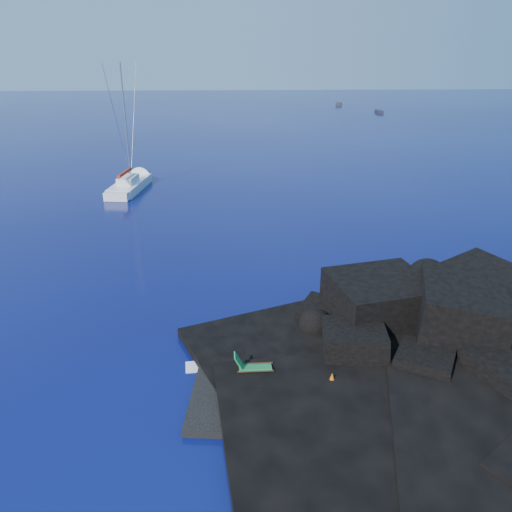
# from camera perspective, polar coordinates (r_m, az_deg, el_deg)

# --- Properties ---
(ground) EXTENTS (400.00, 400.00, 0.00)m
(ground) POSITION_cam_1_polar(r_m,az_deg,el_deg) (22.69, -7.93, -16.42)
(ground) COLOR #04043A
(ground) RESTS_ON ground
(headland) EXTENTS (24.00, 24.00, 3.60)m
(headland) POSITION_cam_1_polar(r_m,az_deg,el_deg) (27.33, 21.42, -10.58)
(headland) COLOR black
(headland) RESTS_ON ground
(beach) EXTENTS (9.08, 6.86, 0.70)m
(beach) POSITION_cam_1_polar(r_m,az_deg,el_deg) (23.13, 3.76, -15.38)
(beach) COLOR black
(beach) RESTS_ON ground
(surf_foam) EXTENTS (10.00, 8.00, 0.06)m
(surf_foam) POSITION_cam_1_polar(r_m,az_deg,el_deg) (26.87, 3.70, -9.49)
(surf_foam) COLOR white
(surf_foam) RESTS_ON ground
(sailboat) EXTENTS (4.27, 12.99, 13.38)m
(sailboat) POSITION_cam_1_polar(r_m,az_deg,el_deg) (57.78, -14.15, 7.37)
(sailboat) COLOR white
(sailboat) RESTS_ON ground
(deck_chair) EXTENTS (1.72, 0.77, 1.18)m
(deck_chair) POSITION_cam_1_polar(r_m,az_deg,el_deg) (23.31, -0.08, -12.15)
(deck_chair) COLOR #1B7B3C
(deck_chair) RESTS_ON beach
(towel) EXTENTS (1.85, 1.53, 0.04)m
(towel) POSITION_cam_1_polar(r_m,az_deg,el_deg) (22.22, -0.77, -15.93)
(towel) COLOR white
(towel) RESTS_ON beach
(sunbather) EXTENTS (1.61, 1.19, 0.25)m
(sunbather) POSITION_cam_1_polar(r_m,az_deg,el_deg) (22.13, -0.77, -15.63)
(sunbather) COLOR tan
(sunbather) RESTS_ON towel
(marker_cone) EXTENTS (0.52, 0.52, 0.61)m
(marker_cone) POSITION_cam_1_polar(r_m,az_deg,el_deg) (23.08, 8.68, -13.71)
(marker_cone) COLOR #DE5E0B
(marker_cone) RESTS_ON beach
(distant_boat_a) EXTENTS (2.83, 5.41, 0.69)m
(distant_boat_a) POSITION_cam_1_polar(r_m,az_deg,el_deg) (154.92, 9.44, 16.64)
(distant_boat_a) COLOR #26262B
(distant_boat_a) RESTS_ON ground
(distant_boat_b) EXTENTS (1.84, 4.76, 0.62)m
(distant_boat_b) POSITION_cam_1_polar(r_m,az_deg,el_deg) (136.84, 13.88, 15.62)
(distant_boat_b) COLOR #232227
(distant_boat_b) RESTS_ON ground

